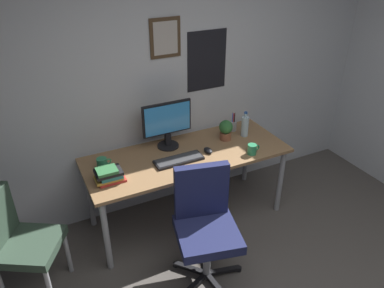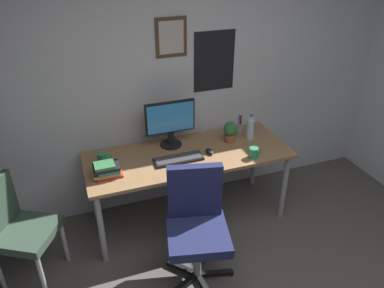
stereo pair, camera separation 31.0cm
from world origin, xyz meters
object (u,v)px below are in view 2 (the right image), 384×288
coffee_mug_far (103,158)px  pen_cup (239,128)px  computer_mouse (210,151)px  water_bottle (250,129)px  book_stack_left (107,170)px  office_chair (197,221)px  side_chair (17,226)px  potted_plant (230,131)px  keyboard (179,159)px  monitor (170,122)px  coffee_mug_near (254,153)px

coffee_mug_far → pen_cup: (1.35, 0.11, 0.01)m
computer_mouse → water_bottle: 0.49m
book_stack_left → office_chair: bearing=-44.3°
side_chair → water_bottle: (2.12, 0.29, 0.33)m
potted_plant → book_stack_left: (-1.18, -0.20, -0.05)m
water_bottle → coffee_mug_far: (-1.39, 0.04, -0.06)m
water_bottle → coffee_mug_far: 1.39m
office_chair → potted_plant: office_chair is taller
keyboard → coffee_mug_far: coffee_mug_far is taller
side_chair → book_stack_left: bearing=8.6°
computer_mouse → book_stack_left: (-0.92, -0.05, 0.04)m
side_chair → potted_plant: (1.91, 0.31, 0.33)m
coffee_mug_far → water_bottle: bearing=-1.5°
side_chair → pen_cup: size_ratio=4.38×
computer_mouse → potted_plant: (0.27, 0.14, 0.09)m
side_chair → keyboard: 1.38m
computer_mouse → water_bottle: bearing=15.0°
monitor → pen_cup: 0.73m
computer_mouse → coffee_mug_near: 0.39m
potted_plant → computer_mouse: bearing=-151.4°
office_chair → side_chair: size_ratio=1.09×
monitor → potted_plant: monitor is taller
coffee_mug_near → coffee_mug_far: coffee_mug_near is taller
keyboard → potted_plant: 0.60m
potted_plant → book_stack_left: bearing=-170.4°
office_chair → monitor: size_ratio=2.07×
side_chair → potted_plant: size_ratio=4.49×
office_chair → water_bottle: size_ratio=3.76×
side_chair → keyboard: (1.35, 0.14, 0.23)m
monitor → coffee_mug_far: bearing=-171.3°
coffee_mug_far → coffee_mug_near: bearing=-16.0°
monitor → coffee_mug_far: 0.67m
monitor → pen_cup: bearing=0.9°
office_chair → book_stack_left: (-0.57, 0.55, 0.25)m
potted_plant → pen_cup: (0.16, 0.13, -0.05)m
keyboard → book_stack_left: 0.62m
coffee_mug_near → potted_plant: (-0.07, 0.34, 0.06)m
pen_cup → book_stack_left: (-1.34, -0.33, 0.00)m
book_stack_left → water_bottle: bearing=7.4°
coffee_mug_near → potted_plant: size_ratio=0.61×
pen_cup → book_stack_left: 1.38m
water_bottle → potted_plant: bearing=174.5°
coffee_mug_near → pen_cup: pen_cup is taller
monitor → pen_cup: size_ratio=2.30×
coffee_mug_near → coffee_mug_far: 1.31m
water_bottle → coffee_mug_near: size_ratio=2.12×
coffee_mug_near → potted_plant: bearing=101.9°
keyboard → monitor: bearing=86.4°
coffee_mug_far → potted_plant: 1.19m
water_bottle → potted_plant: 0.20m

